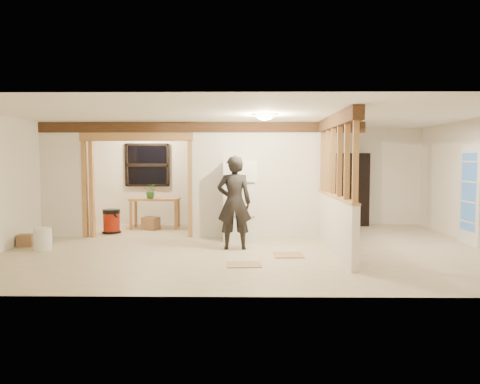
{
  "coord_description": "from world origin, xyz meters",
  "views": [
    {
      "loc": [
        -0.04,
        -8.91,
        1.69
      ],
      "look_at": [
        -0.16,
        0.4,
        1.04
      ],
      "focal_mm": 35.0,
      "sensor_mm": 36.0,
      "label": 1
    }
  ],
  "objects_px": {
    "woman": "(234,203)",
    "work_table": "(155,213)",
    "refrigerator": "(240,201)",
    "shop_vac": "(111,221)",
    "bookshelf": "(350,190)"
  },
  "relations": [
    {
      "from": "woman",
      "to": "work_table",
      "type": "bearing_deg",
      "value": -54.88
    },
    {
      "from": "refrigerator",
      "to": "bookshelf",
      "type": "xyz_separation_m",
      "value": [
        2.78,
        2.22,
        0.09
      ]
    },
    {
      "from": "work_table",
      "to": "refrigerator",
      "type": "bearing_deg",
      "value": -36.71
    },
    {
      "from": "refrigerator",
      "to": "shop_vac",
      "type": "relative_size",
      "value": 2.99
    },
    {
      "from": "refrigerator",
      "to": "bookshelf",
      "type": "height_order",
      "value": "bookshelf"
    },
    {
      "from": "bookshelf",
      "to": "shop_vac",
      "type": "bearing_deg",
      "value": -167.1
    },
    {
      "from": "refrigerator",
      "to": "woman",
      "type": "bearing_deg",
      "value": -96.15
    },
    {
      "from": "work_table",
      "to": "shop_vac",
      "type": "relative_size",
      "value": 2.11
    },
    {
      "from": "woman",
      "to": "bookshelf",
      "type": "height_order",
      "value": "bookshelf"
    },
    {
      "from": "refrigerator",
      "to": "work_table",
      "type": "xyz_separation_m",
      "value": [
        -2.12,
        1.7,
        -0.46
      ]
    },
    {
      "from": "refrigerator",
      "to": "bookshelf",
      "type": "relative_size",
      "value": 0.9
    },
    {
      "from": "refrigerator",
      "to": "woman",
      "type": "xyz_separation_m",
      "value": [
        -0.1,
        -0.97,
        0.05
      ]
    },
    {
      "from": "refrigerator",
      "to": "woman",
      "type": "relative_size",
      "value": 0.95
    },
    {
      "from": "woman",
      "to": "bookshelf",
      "type": "distance_m",
      "value": 4.3
    },
    {
      "from": "woman",
      "to": "work_table",
      "type": "xyz_separation_m",
      "value": [
        -2.01,
        2.67,
        -0.51
      ]
    }
  ]
}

